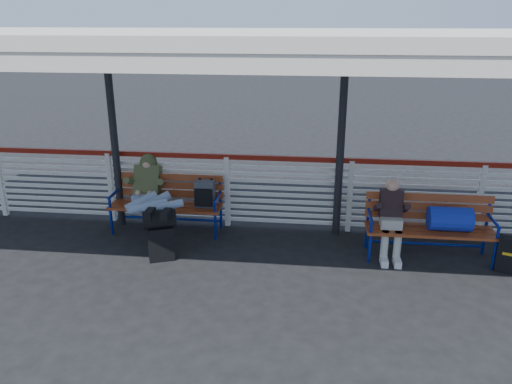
# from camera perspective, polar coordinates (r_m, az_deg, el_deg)

# --- Properties ---
(ground) EXTENTS (60.00, 60.00, 0.00)m
(ground) POSITION_cam_1_polar(r_m,az_deg,el_deg) (6.80, -5.97, -10.06)
(ground) COLOR black
(ground) RESTS_ON ground
(fence) EXTENTS (12.08, 0.08, 1.24)m
(fence) POSITION_cam_1_polar(r_m,az_deg,el_deg) (8.23, -3.31, 0.43)
(fence) COLOR silver
(fence) RESTS_ON ground
(canopy) EXTENTS (12.60, 3.60, 3.16)m
(canopy) POSITION_cam_1_polar(r_m,az_deg,el_deg) (6.78, -5.27, 16.85)
(canopy) COLOR silver
(canopy) RESTS_ON ground
(luggage_stack) EXTENTS (0.52, 0.40, 0.76)m
(luggage_stack) POSITION_cam_1_polar(r_m,az_deg,el_deg) (7.28, -10.87, -4.61)
(luggage_stack) COLOR black
(luggage_stack) RESTS_ON ground
(bench_left) EXTENTS (1.80, 0.56, 0.92)m
(bench_left) POSITION_cam_1_polar(r_m,az_deg,el_deg) (8.15, -9.03, -0.57)
(bench_left) COLOR brown
(bench_left) RESTS_ON ground
(bench_right) EXTENTS (1.80, 0.56, 0.92)m
(bench_right) POSITION_cam_1_polar(r_m,az_deg,el_deg) (7.58, 20.24, -3.04)
(bench_right) COLOR brown
(bench_right) RESTS_ON ground
(traveler_man) EXTENTS (0.93, 1.63, 0.77)m
(traveler_man) POSITION_cam_1_polar(r_m,az_deg,el_deg) (7.89, -11.95, -0.69)
(traveler_man) COLOR #8299AF
(traveler_man) RESTS_ON ground
(companion_person) EXTENTS (0.32, 0.66, 1.15)m
(companion_person) POSITION_cam_1_polar(r_m,az_deg,el_deg) (7.43, 15.18, -2.91)
(companion_person) COLOR #B2B0A2
(companion_person) RESTS_ON ground
(suitcase_side) EXTENTS (0.40, 0.33, 0.49)m
(suitcase_side) POSITION_cam_1_polar(r_m,az_deg,el_deg) (7.72, 27.13, -6.45)
(suitcase_side) COLOR black
(suitcase_side) RESTS_ON ground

